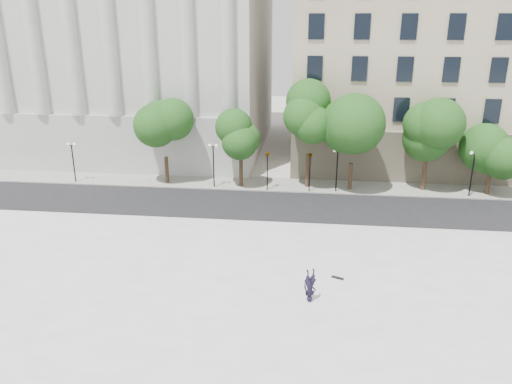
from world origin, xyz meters
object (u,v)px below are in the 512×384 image
Objects in this scene: traffic_light_west at (267,152)px; traffic_light_east at (310,154)px; skateboard at (338,278)px; person_lying at (310,297)px.

traffic_light_west reaches higher than traffic_light_east.
skateboard is (5.71, -16.52, -3.20)m from traffic_light_west.
skateboard is at bearing 39.14° from person_lying.
person_lying reaches higher than skateboard.
traffic_light_west is 1.01× the size of traffic_light_east.
traffic_light_east reaches higher than skateboard.
person_lying is 3.15m from skateboard.
skateboard is at bearing -70.95° from traffic_light_west.
person_lying is at bearing -78.04° from traffic_light_west.
traffic_light_east is 5.63× the size of skateboard.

